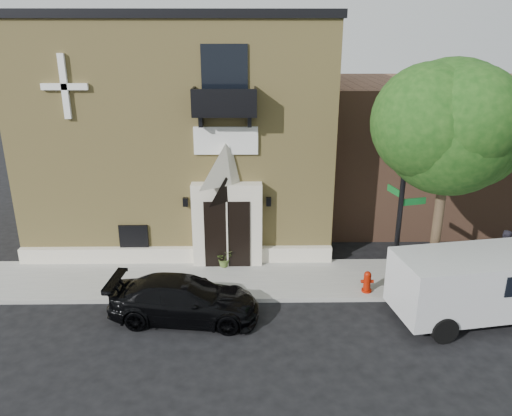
{
  "coord_description": "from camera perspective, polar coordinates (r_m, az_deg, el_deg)",
  "views": [
    {
      "loc": [
        -0.16,
        -14.67,
        8.66
      ],
      "look_at": [
        0.07,
        2.0,
        2.67
      ],
      "focal_mm": 35.0,
      "sensor_mm": 36.0,
      "label": 1
    }
  ],
  "objects": [
    {
      "name": "fire_hydrant",
      "position": [
        17.64,
        12.58,
        -8.22
      ],
      "size": [
        0.43,
        0.35,
        0.76
      ],
      "color": "#8C1403",
      "rests_on": "sidewalk"
    },
    {
      "name": "street_tree_left",
      "position": [
        16.48,
        21.53,
        8.65
      ],
      "size": [
        4.97,
        4.38,
        7.77
      ],
      "color": "#38281C",
      "rests_on": "sidewalk"
    },
    {
      "name": "ground",
      "position": [
        17.04,
        -0.13,
        -10.78
      ],
      "size": [
        120.0,
        120.0,
        0.0
      ],
      "primitive_type": "plane",
      "color": "black",
      "rests_on": "ground"
    },
    {
      "name": "cargo_van",
      "position": [
        17.24,
        24.89,
        -7.74
      ],
      "size": [
        5.68,
        3.0,
        2.2
      ],
      "rotation": [
        0.0,
        0.0,
        0.16
      ],
      "color": "silver",
      "rests_on": "ground"
    },
    {
      "name": "church",
      "position": [
        23.15,
        -7.89,
        9.57
      ],
      "size": [
        12.2,
        11.01,
        9.3
      ],
      "color": "tan",
      "rests_on": "ground"
    },
    {
      "name": "street_sign",
      "position": [
        16.89,
        16.23,
        0.34
      ],
      "size": [
        1.12,
        0.96,
        6.2
      ],
      "rotation": [
        0.0,
        0.0,
        0.24
      ],
      "color": "black",
      "rests_on": "sidewalk"
    },
    {
      "name": "planter",
      "position": [
        19.0,
        -3.62,
        -5.71
      ],
      "size": [
        0.74,
        0.69,
        0.69
      ],
      "primitive_type": "imported",
      "rotation": [
        0.0,
        0.0,
        0.27
      ],
      "color": "#516A2B",
      "rests_on": "sidewalk"
    },
    {
      "name": "neighbour_building",
      "position": [
        27.17,
        25.99,
        6.18
      ],
      "size": [
        18.0,
        8.0,
        6.4
      ],
      "primitive_type": "cube",
      "color": "brown",
      "rests_on": "ground"
    },
    {
      "name": "pedestrian_near",
      "position": [
        20.08,
        26.32,
        -4.67
      ],
      "size": [
        0.79,
        0.72,
        1.81
      ],
      "primitive_type": "imported",
      "rotation": [
        0.0,
        0.0,
        3.71
      ],
      "color": "black",
      "rests_on": "sidewalk"
    },
    {
      "name": "sidewalk",
      "position": [
        18.35,
        2.97,
        -8.16
      ],
      "size": [
        42.0,
        3.0,
        0.15
      ],
      "primitive_type": "cube",
      "color": "gray",
      "rests_on": "ground"
    },
    {
      "name": "black_sedan",
      "position": [
        16.05,
        -8.18,
        -10.27
      ],
      "size": [
        4.85,
        2.34,
        1.36
      ],
      "primitive_type": "imported",
      "rotation": [
        0.0,
        0.0,
        1.48
      ],
      "color": "black",
      "rests_on": "ground"
    },
    {
      "name": "dumpster",
      "position": [
        19.44,
        25.45,
        -6.5
      ],
      "size": [
        1.85,
        1.44,
        1.07
      ],
      "rotation": [
        0.0,
        0.0,
        -0.35
      ],
      "color": "#0F3917",
      "rests_on": "sidewalk"
    }
  ]
}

